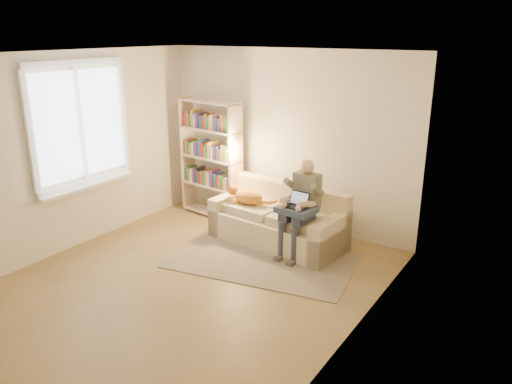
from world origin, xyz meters
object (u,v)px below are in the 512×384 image
Objects in this scene: cat at (248,197)px; person at (302,203)px; sofa at (279,223)px; bookshelf at (211,153)px; laptop at (293,202)px.

person is at bearing -1.62° from cat.
bookshelf is (-1.43, 0.33, 0.73)m from sofa.
bookshelf is (-1.79, 0.60, 0.27)m from laptop.
sofa is 6.71× the size of laptop.
person is 0.12m from laptop.
laptop is at bearing -125.76° from person.
sofa is at bearing 147.58° from laptop.
cat is 0.85m from laptop.
laptop reaches higher than cat.
bookshelf is (-1.86, 0.51, 0.30)m from person.
sofa is at bearing 14.74° from cat.
laptop is 0.16× the size of bookshelf.
bookshelf reaches higher than sofa.
laptop is (0.36, -0.27, 0.46)m from sofa.
cat is at bearing -165.26° from sofa.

